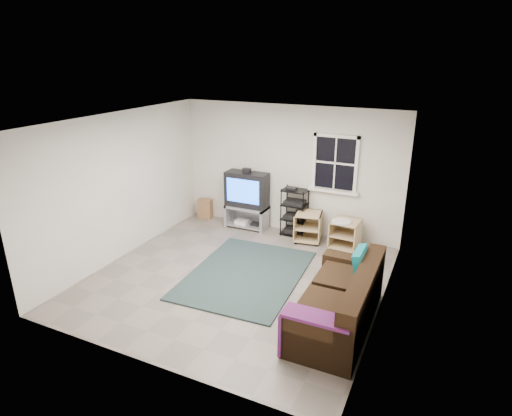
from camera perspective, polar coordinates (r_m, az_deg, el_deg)
The scene contains 8 objects.
room at distance 8.34m, azimuth 10.47°, elevation 5.40°, with size 4.60×4.62×4.60m.
tv_unit at distance 8.96m, azimuth -1.20°, elevation 1.69°, with size 0.89×0.44×1.30m.
av_rack at distance 8.71m, azimuth 5.13°, elevation -0.90°, with size 0.50×0.37×1.00m.
side_table_left at distance 8.52m, azimuth 6.99°, elevation -2.31°, with size 0.59×0.59×0.60m.
side_table_right at distance 8.30m, azimuth 11.83°, elevation -3.13°, with size 0.54×0.56×0.60m.
sofa at distance 6.05m, azimuth 11.14°, elevation -12.43°, with size 0.90×2.03×0.93m.
shag_rug at distance 7.31m, azimuth -1.34°, elevation -8.80°, with size 1.78×2.45×0.03m, color #321E16.
paper_bag at distance 9.71m, azimuth -6.81°, elevation -0.08°, with size 0.31×0.20×0.44m, color brown.
Camera 1 is at (2.95, -5.57, 3.54)m, focal length 30.00 mm.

